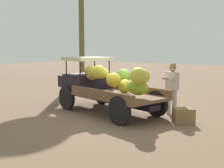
# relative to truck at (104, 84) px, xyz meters

# --- Properties ---
(ground_plane) EXTENTS (60.00, 60.00, 0.00)m
(ground_plane) POSITION_rel_truck_xyz_m (-0.74, 0.04, -0.95)
(ground_plane) COLOR #7D5E48
(truck) EXTENTS (4.66, 2.65, 1.86)m
(truck) POSITION_rel_truck_xyz_m (0.00, 0.00, 0.00)
(truck) COLOR black
(truck) RESTS_ON ground
(farmer) EXTENTS (0.56, 0.53, 1.70)m
(farmer) POSITION_rel_truck_xyz_m (-2.10, -0.93, 0.02)
(farmer) COLOR #BDAAAC
(farmer) RESTS_ON ground
(wooden_crate) EXTENTS (0.72, 0.70, 0.45)m
(wooden_crate) POSITION_rel_truck_xyz_m (-2.86, -0.03, -0.73)
(wooden_crate) COLOR olive
(wooden_crate) RESTS_ON ground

